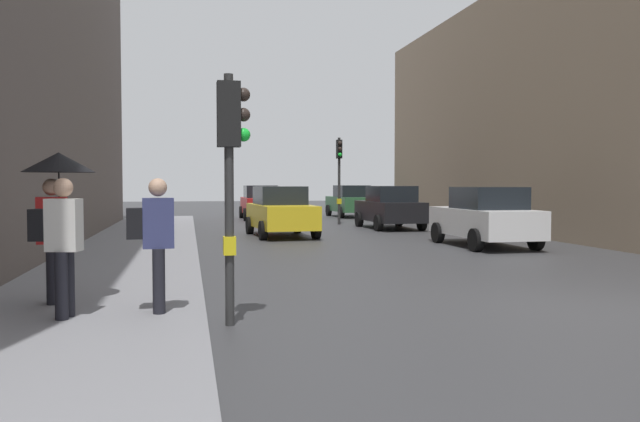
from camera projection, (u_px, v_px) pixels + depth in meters
name	position (u px, v px, depth m)	size (l,w,h in m)	color
ground_plane	(596.00, 309.00, 9.51)	(120.00, 120.00, 0.00)	#38383A
sidewalk_kerb	(122.00, 266.00, 13.90)	(3.28, 40.00, 0.16)	gray
traffic_light_far_median	(339.00, 165.00, 29.04)	(0.25, 0.43, 3.94)	#2D2D2D
traffic_light_near_left	(231.00, 153.00, 8.33)	(0.43, 0.24, 3.27)	#2D2D2D
car_dark_suv	(390.00, 207.00, 26.45)	(2.08, 4.23, 1.76)	black
car_white_compact	(485.00, 217.00, 18.91)	(2.03, 4.21, 1.76)	silver
car_yellow_taxi	(281.00, 211.00, 22.60)	(2.24, 4.31, 1.76)	yellow
car_green_estate	(351.00, 201.00, 35.70)	(2.13, 4.26, 1.76)	#2D6038
car_red_sedan	(261.00, 202.00, 33.44)	(2.02, 4.20, 1.76)	red
pedestrian_with_umbrella	(57.00, 185.00, 9.06)	(1.00, 1.00, 2.14)	black
pedestrian_with_grey_backpack	(155.00, 237.00, 8.43)	(0.62, 0.36, 1.77)	black
pedestrian_with_black_backpack	(60.00, 239.00, 8.07)	(0.65, 0.41, 1.77)	black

